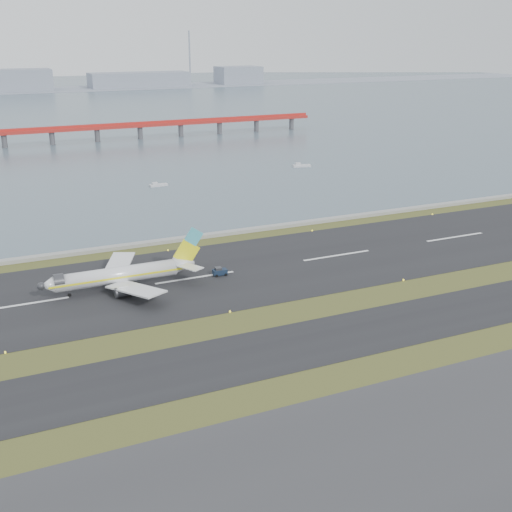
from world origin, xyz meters
The scene contains 12 objects.
ground centered at (0.00, 0.00, 0.00)m, with size 1000.00×1000.00×0.00m, color #354518.
apron_strip centered at (0.00, -55.00, 0.05)m, with size 1000.00×50.00×0.10m, color #303033.
taxiway_strip centered at (0.00, -12.00, 0.05)m, with size 1000.00×18.00×0.10m, color black.
runway_strip centered at (0.00, 30.00, 0.05)m, with size 1000.00×45.00×0.10m, color black.
seawall centered at (0.00, 60.00, 0.50)m, with size 1000.00×2.50×1.00m, color gray.
bay_water centered at (0.00, 460.00, 0.00)m, with size 1400.00×800.00×1.30m, color #4A5D6A.
red_pier centered at (20.00, 250.00, 7.28)m, with size 260.00×5.00×10.20m.
far_shoreline centered at (13.62, 620.00, 6.07)m, with size 1400.00×80.00×60.50m.
airliner centered at (-17.23, 30.50, 3.46)m, with size 38.52×32.89×12.80m.
pushback_tug centered at (6.06, 29.04, 1.06)m, with size 3.53×2.22×2.19m.
workboat_near centered at (19.66, 130.22, 0.54)m, with size 7.02×2.31×1.70m.
workboat_far centered at (88.70, 141.24, 0.61)m, with size 8.35×4.27×1.94m.
Camera 1 is at (-46.43, -108.64, 56.07)m, focal length 45.00 mm.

